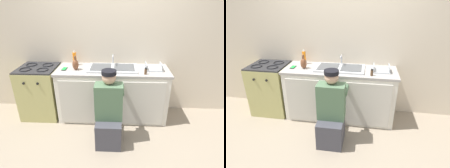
{
  "view_description": "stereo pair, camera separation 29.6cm",
  "coord_description": "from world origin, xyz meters",
  "views": [
    {
      "loc": [
        0.13,
        -2.59,
        1.96
      ],
      "look_at": [
        0.0,
        0.1,
        0.72
      ],
      "focal_mm": 30.0,
      "sensor_mm": 36.0,
      "label": 1
    },
    {
      "loc": [
        0.42,
        -2.56,
        1.96
      ],
      "look_at": [
        0.0,
        0.1,
        0.72
      ],
      "focal_mm": 30.0,
      "sensor_mm": 36.0,
      "label": 2
    }
  ],
  "objects": [
    {
      "name": "countertop",
      "position": [
        0.0,
        0.3,
        0.88
      ],
      "size": [
        1.85,
        0.62,
        0.04
      ],
      "primitive_type": "cube",
      "color": "#9E9993",
      "rests_on": "counter_cabinet"
    },
    {
      "name": "ground_plane",
      "position": [
        0.0,
        0.0,
        0.0
      ],
      "size": [
        12.0,
        12.0,
        0.0
      ],
      "primitive_type": "plane",
      "color": "gray"
    },
    {
      "name": "back_wall",
      "position": [
        0.0,
        0.65,
        1.25
      ],
      "size": [
        6.0,
        0.1,
        2.5
      ],
      "primitive_type": "cube",
      "color": "beige",
      "rests_on": "ground_plane"
    },
    {
      "name": "sink_double_basin",
      "position": [
        0.0,
        0.3,
        0.92
      ],
      "size": [
        0.8,
        0.44,
        0.19
      ],
      "color": "silver",
      "rests_on": "countertop"
    },
    {
      "name": "counter_cabinet",
      "position": [
        0.0,
        0.29,
        0.43
      ],
      "size": [
        1.81,
        0.62,
        0.86
      ],
      "color": "silver",
      "rests_on": "ground_plane"
    },
    {
      "name": "vase_decorative",
      "position": [
        -0.6,
        0.24,
        0.99
      ],
      "size": [
        0.1,
        0.1,
        0.23
      ],
      "color": "brown",
      "rests_on": "countertop"
    },
    {
      "name": "plumber_person",
      "position": [
        -0.02,
        -0.38,
        0.46
      ],
      "size": [
        0.42,
        0.61,
        1.1
      ],
      "color": "#3F3F47",
      "rests_on": "ground_plane"
    },
    {
      "name": "dish_rack_tray",
      "position": [
        0.66,
        0.3,
        0.92
      ],
      "size": [
        0.28,
        0.22,
        0.11
      ],
      "color": "#B2B7BC",
      "rests_on": "countertop"
    },
    {
      "name": "cell_phone",
      "position": [
        -0.79,
        0.26,
        0.9
      ],
      "size": [
        0.07,
        0.14,
        0.01
      ],
      "color": "black",
      "rests_on": "countertop"
    },
    {
      "name": "spice_bottle_pepper",
      "position": [
        0.51,
        0.09,
        0.95
      ],
      "size": [
        0.04,
        0.04,
        0.1
      ],
      "color": "#513823",
      "rests_on": "countertop"
    },
    {
      "name": "soap_bottle_orange",
      "position": [
        -0.66,
        0.48,
        1.01
      ],
      "size": [
        0.06,
        0.06,
        0.25
      ],
      "color": "orange",
      "rests_on": "countertop"
    },
    {
      "name": "stove_range",
      "position": [
        -1.27,
        0.3,
        0.46
      ],
      "size": [
        0.64,
        0.62,
        0.92
      ],
      "color": "tan",
      "rests_on": "ground_plane"
    }
  ]
}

